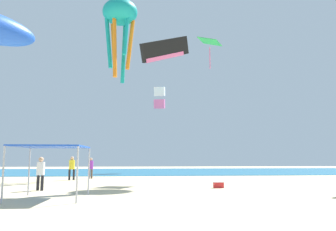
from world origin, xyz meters
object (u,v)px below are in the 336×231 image
kite_parafoil_black (165,49)px  kite_box_white (160,98)px  cooler_box (218,185)px  canopy_tent (52,149)px  person_rightmost (41,171)px  kite_octopus_teal (120,16)px  person_leftmost (91,166)px  person_central (72,166)px  kite_diamond_green (210,43)px

kite_parafoil_black → kite_box_white: bearing=-125.7°
cooler_box → kite_parafoil_black: size_ratio=0.17×
canopy_tent → person_rightmost: 4.26m
kite_box_white → kite_octopus_teal: size_ratio=0.40×
person_leftmost → kite_octopus_teal: kite_octopus_teal is taller
person_central → canopy_tent: bearing=84.8°
person_central → kite_box_white: kite_box_white is taller
person_leftmost → person_rightmost: 10.48m
canopy_tent → person_leftmost: (-0.28, 14.25, -1.09)m
cooler_box → kite_diamond_green: bearing=80.6°
person_leftmost → person_central: bearing=-3.2°
person_rightmost → kite_diamond_green: 16.89m
canopy_tent → kite_octopus_teal: 18.58m
canopy_tent → person_leftmost: canopy_tent is taller
person_leftmost → cooler_box: 12.96m
cooler_box → person_leftmost: bearing=131.7°
cooler_box → kite_octopus_teal: 18.04m
kite_box_white → person_rightmost: bearing=82.2°
person_leftmost → kite_diamond_green: bearing=105.7°
cooler_box → kite_diamond_green: size_ratio=0.22×
canopy_tent → person_central: bearing=96.8°
person_rightmost → person_leftmost: bearing=116.7°
kite_parafoil_black → canopy_tent: bearing=14.2°
canopy_tent → person_rightmost: bearing=111.1°
person_central → cooler_box: size_ratio=3.22×
canopy_tent → kite_diamond_green: 17.59m
person_leftmost → kite_diamond_green: 14.34m
person_rightmost → canopy_tent: bearing=-35.6°
person_leftmost → kite_diamond_green: (9.78, -2.56, 10.17)m
kite_parafoil_black → kite_octopus_teal: bearing=-100.5°
person_rightmost → kite_parafoil_black: (6.83, 1.94, 7.53)m
person_central → kite_parafoil_black: kite_parafoil_black is taller
person_leftmost → cooler_box: person_leftmost is taller
person_leftmost → kite_parafoil_black: (5.62, -8.47, 7.55)m
person_leftmost → person_central: 2.19m
person_rightmost → kite_octopus_teal: size_ratio=0.24×
canopy_tent → cooler_box: bearing=28.9°
kite_diamond_green → canopy_tent: bearing=170.3°
person_leftmost → kite_box_white: size_ratio=0.60×
canopy_tent → cooler_box: size_ratio=5.48×
person_central → person_rightmost: bearing=78.0°
cooler_box → kite_box_white: (-2.05, 21.93, 9.03)m
canopy_tent → kite_octopus_teal: size_ratio=0.43×
kite_box_white → kite_parafoil_black: (-0.94, -20.75, -0.64)m
cooler_box → kite_diamond_green: 13.15m
person_rightmost → cooler_box: 9.88m
canopy_tent → person_leftmost: bearing=91.1°
kite_parafoil_black → cooler_box: bearing=125.4°
kite_box_white → kite_octopus_teal: kite_octopus_teal is taller
kite_diamond_green → person_rightmost: bearing=154.9°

